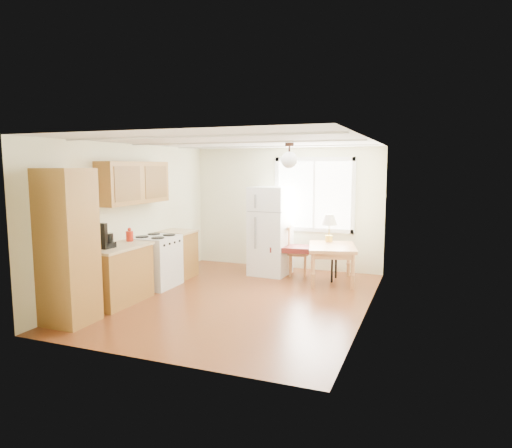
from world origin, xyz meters
The scene contains 11 objects.
room_shell centered at (0.00, 0.00, 1.25)m, with size 4.60×5.60×2.62m.
kitchen_run centered at (-1.72, -0.63, 0.84)m, with size 0.65×3.40×2.20m.
window_unit centered at (0.60, 2.47, 1.55)m, with size 1.64×0.05×1.51m.
pendant_light centered at (0.70, 0.40, 2.24)m, with size 0.26×0.26×0.40m.
refrigerator centered at (-0.10, 1.81, 0.86)m, with size 0.76×0.76×1.73m.
bench centered at (0.63, 1.77, 0.54)m, with size 1.36×0.66×0.60m.
dining_table centered at (1.17, 1.60, 0.58)m, with size 1.06×1.26×0.69m.
chair centered at (0.35, 1.88, 0.54)m, with size 0.45×0.44×0.95m.
table_lamp centered at (1.02, 2.01, 1.07)m, with size 0.30×0.30×0.53m.
coffee_maker centered at (-1.72, -1.08, 1.04)m, with size 0.21×0.27×0.39m.
kettle centered at (-1.78, -0.40, 0.99)m, with size 0.12×0.12×0.23m.
Camera 1 is at (2.81, -6.55, 2.13)m, focal length 32.00 mm.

